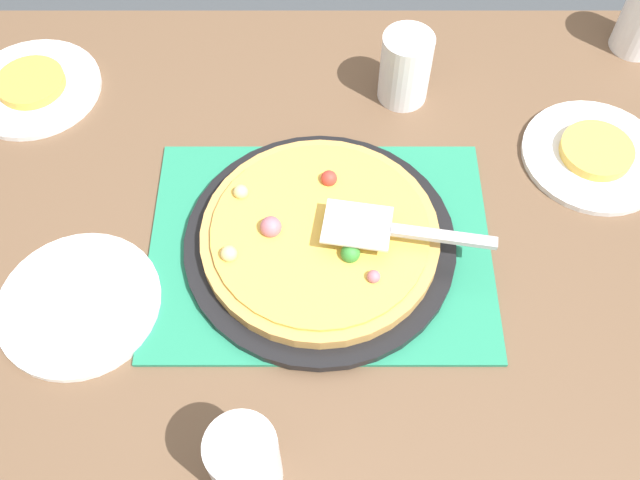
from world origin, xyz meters
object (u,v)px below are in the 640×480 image
Objects in this scene: served_slice_left at (32,82)px; cup_near at (406,68)px; pizza at (319,235)px; plate_side at (79,303)px; pizza_pan at (320,243)px; cup_corner at (244,461)px; plate_near_left at (34,87)px; served_slice_right at (597,151)px; pizza_server at (393,230)px; plate_far_right at (594,157)px.

cup_near reaches higher than served_slice_left.
pizza is 0.34m from plate_side.
pizza is at bearing -32.96° from served_slice_left.
cup_corner is at bearing -104.80° from pizza_pan.
cup_near is (0.60, -0.01, 0.06)m from plate_near_left.
served_slice_right is 0.47× the size of pizza_server.
plate_near_left and plate_far_right have the same top height.
served_slice_left reaches higher than plate_near_left.
plate_side is 2.00× the size of served_slice_left.
plate_near_left is at bearing 147.04° from pizza.
plate_side is (0.15, -0.40, 0.00)m from plate_near_left.
plate_far_right is at bearing -9.06° from served_slice_left.
plate_far_right is 2.00× the size of served_slice_right.
pizza is 3.00× the size of served_slice_right.
plate_near_left is at bearing 170.94° from plate_far_right.
plate_side is at bearing 136.93° from cup_corner.
cup_near is (0.13, 0.29, 0.05)m from pizza_pan.
cup_corner is (0.39, -0.62, 0.06)m from plate_near_left.
pizza_pan is at bearing -158.87° from plate_far_right.
plate_side is 1.83× the size of cup_corner.
pizza_pan is at bearing -114.43° from cup_near.
cup_near reaches higher than plate_side.
cup_near is 0.65m from cup_corner.
served_slice_left is (-0.89, 0.14, 0.01)m from plate_far_right.
pizza_pan is at bearing 75.20° from cup_corner.
served_slice_left is 0.73m from cup_corner.
cup_corner is at bearing -120.91° from pizza_server.
pizza_pan is 0.45m from plate_far_right.
plate_side is 0.42m from served_slice_left.
pizza reaches higher than served_slice_right.
plate_far_right is 0.90m from served_slice_left.
served_slice_right is at bearing 18.88° from plate_side.
plate_near_left is 1.83× the size of cup_near.
pizza_server reaches higher than plate_near_left.
served_slice_right is at bearing -9.06° from plate_near_left.
cup_corner is 0.35m from pizza_server.
pizza is 0.56m from served_slice_left.
plate_near_left is 0.65m from pizza_server.
pizza_server is at bearing -9.08° from pizza.
pizza_server is (0.18, 0.30, 0.01)m from cup_corner.
served_slice_right reaches higher than plate_near_left.
cup_corner is (-0.08, -0.32, 0.03)m from pizza.
cup_near reaches higher than plate_far_right.
pizza is at bearing -158.92° from served_slice_right.
pizza_pan is 0.11m from pizza_server.
cup_near is at bearing -0.96° from served_slice_left.
pizza_server is at bearing -9.16° from pizza_pan.
served_slice_right is at bearing -9.06° from served_slice_left.
cup_corner is at bearing -58.06° from served_slice_left.
pizza_server reaches higher than pizza.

